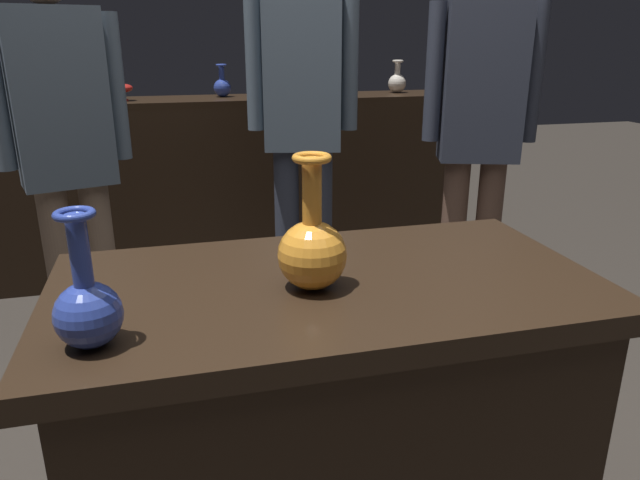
# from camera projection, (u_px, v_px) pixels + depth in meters

# --- Properties ---
(display_plinth) EXTENTS (1.20, 0.64, 0.80)m
(display_plinth) POSITION_uv_depth(u_px,v_px,m) (327.00, 430.00, 1.43)
(display_plinth) COLOR black
(display_plinth) RESTS_ON ground_plane
(back_display_shelf) EXTENTS (2.60, 0.40, 0.99)m
(back_display_shelf) POSITION_uv_depth(u_px,v_px,m) (228.00, 185.00, 3.41)
(back_display_shelf) COLOR black
(back_display_shelf) RESTS_ON ground_plane
(vase_centerpiece) EXTENTS (0.15, 0.15, 0.29)m
(vase_centerpiece) POSITION_uv_depth(u_px,v_px,m) (312.00, 248.00, 1.23)
(vase_centerpiece) COLOR orange
(vase_centerpiece) RESTS_ON display_plinth
(vase_tall_behind) EXTENTS (0.12, 0.12, 0.24)m
(vase_tall_behind) POSITION_uv_depth(u_px,v_px,m) (87.00, 307.00, 1.00)
(vase_tall_behind) COLOR #2D429E
(vase_tall_behind) RESTS_ON display_plinth
(shelf_vase_far_right) EXTENTS (0.11, 0.11, 0.19)m
(shelf_vase_far_right) POSITION_uv_depth(u_px,v_px,m) (397.00, 82.00, 3.52)
(shelf_vase_far_right) COLOR silver
(shelf_vase_far_right) RESTS_ON back_display_shelf
(shelf_vase_left) EXTENTS (0.09, 0.09, 0.09)m
(shelf_vase_left) POSITION_uv_depth(u_px,v_px,m) (124.00, 89.00, 3.07)
(shelf_vase_left) COLOR red
(shelf_vase_left) RESTS_ON back_display_shelf
(shelf_vase_far_left) EXTENTS (0.11, 0.11, 0.20)m
(shelf_vase_far_left) POSITION_uv_depth(u_px,v_px,m) (16.00, 90.00, 2.97)
(shelf_vase_far_left) COLOR #2D429E
(shelf_vase_far_left) RESTS_ON back_display_shelf
(shelf_vase_center) EXTENTS (0.10, 0.10, 0.18)m
(shelf_vase_center) POSITION_uv_depth(u_px,v_px,m) (222.00, 86.00, 3.27)
(shelf_vase_center) COLOR #2D429E
(shelf_vase_center) RESTS_ON back_display_shelf
(visitor_near_left) EXTENTS (0.45, 0.27, 1.59)m
(visitor_near_left) POSITION_uv_depth(u_px,v_px,m) (65.00, 145.00, 2.15)
(visitor_near_left) COLOR #846B56
(visitor_near_left) RESTS_ON ground_plane
(visitor_near_right) EXTENTS (0.45, 0.27, 1.65)m
(visitor_near_right) POSITION_uv_depth(u_px,v_px,m) (480.00, 122.00, 2.44)
(visitor_near_right) COLOR brown
(visitor_near_right) RESTS_ON ground_plane
(visitor_center_back) EXTENTS (0.46, 0.25, 1.71)m
(visitor_center_back) POSITION_uv_depth(u_px,v_px,m) (302.00, 110.00, 2.51)
(visitor_center_back) COLOR #333847
(visitor_center_back) RESTS_ON ground_plane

